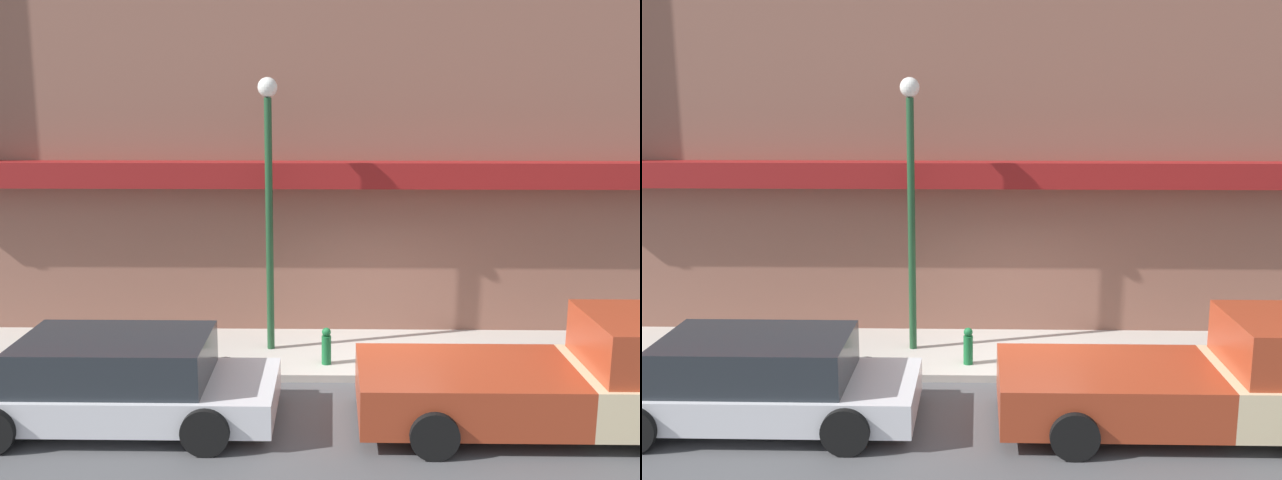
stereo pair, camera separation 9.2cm
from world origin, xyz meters
The scene contains 7 objects.
ground_plane centered at (0.00, 0.00, 0.00)m, with size 80.00×80.00×0.00m, color #4C4C4F.
sidewalk centered at (0.00, 1.27, 0.07)m, with size 36.00×2.55×0.14m.
building centered at (-0.01, 4.03, 5.19)m, with size 19.80×3.80×10.41m.
pickup_truck centered at (2.72, -1.64, 0.76)m, with size 5.34×2.22×1.73m.
parked_car centered at (-3.96, -1.64, 0.68)m, with size 4.80×2.11×1.37m.
fire_hydrant centered at (-0.83, 0.56, 0.47)m, with size 0.17×0.17×0.68m.
street_lamp centered at (-1.90, 1.37, 3.36)m, with size 0.36×0.36×5.11m.
Camera 2 is at (-0.64, -11.69, 4.84)m, focal length 40.00 mm.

